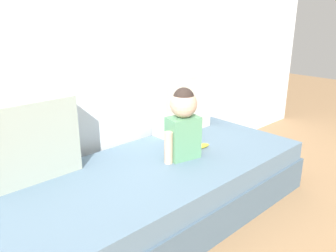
% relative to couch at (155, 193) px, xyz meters
% --- Properties ---
extents(ground_plane, '(12.00, 12.00, 0.00)m').
position_rel_couch_xyz_m(ground_plane, '(0.00, 0.00, -0.19)').
color(ground_plane, '#93704C').
extents(back_wall, '(5.49, 0.10, 2.42)m').
position_rel_couch_xyz_m(back_wall, '(0.00, 0.60, 1.02)').
color(back_wall, silver).
rests_on(back_wall, ground).
extents(couch, '(2.29, 0.94, 0.39)m').
position_rel_couch_xyz_m(couch, '(0.00, 0.00, 0.00)').
color(couch, '#495F70').
rests_on(couch, ground).
extents(throw_pillow_left, '(0.54, 0.16, 0.48)m').
position_rel_couch_xyz_m(throw_pillow_left, '(-0.63, 0.37, 0.44)').
color(throw_pillow_left, '#99A393').
rests_on(throw_pillow_left, couch).
extents(throw_pillow_right, '(0.53, 0.16, 0.47)m').
position_rel_couch_xyz_m(throw_pillow_right, '(0.63, 0.37, 0.43)').
color(throw_pillow_right, beige).
rests_on(throw_pillow_right, couch).
extents(toddler, '(0.32, 0.18, 0.49)m').
position_rel_couch_xyz_m(toddler, '(0.24, -0.02, 0.45)').
color(toddler, '#568E66').
rests_on(toddler, couch).
extents(banana, '(0.18, 0.09, 0.04)m').
position_rel_couch_xyz_m(banana, '(0.43, -0.00, 0.22)').
color(banana, yellow).
rests_on(banana, couch).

